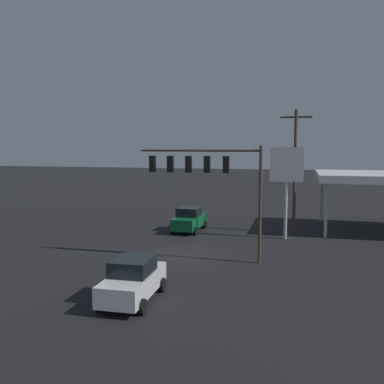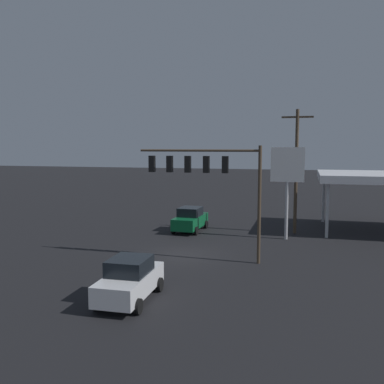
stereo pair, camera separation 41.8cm
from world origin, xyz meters
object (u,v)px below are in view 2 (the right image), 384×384
traffic_signal_assembly (207,173)px  utility_pole (296,168)px  price_sign (287,171)px  sedan_far (130,279)px  sedan_waiting (190,219)px

traffic_signal_assembly → utility_pole: bearing=-117.6°
price_sign → sedan_far: (6.18, 14.63, -4.13)m
utility_pole → price_sign: bearing=76.7°
traffic_signal_assembly → price_sign: traffic_signal_assembly is taller
price_sign → traffic_signal_assembly: bearing=58.2°
sedan_waiting → sedan_far: size_ratio=1.01×
price_sign → sedan_waiting: 8.77m
traffic_signal_assembly → sedan_waiting: 9.86m
utility_pole → sedan_far: (6.75, 17.03, -4.17)m
price_sign → sedan_waiting: (7.65, -1.15, -4.13)m
traffic_signal_assembly → price_sign: bearing=-121.8°
utility_pole → sedan_waiting: size_ratio=2.16×
traffic_signal_assembly → sedan_waiting: size_ratio=1.65×
price_sign → sedan_far: price_sign is taller
traffic_signal_assembly → sedan_far: 8.90m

